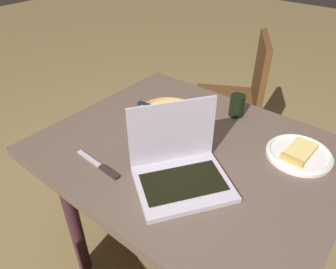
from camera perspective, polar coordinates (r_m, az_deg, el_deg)
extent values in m
plane|color=olive|center=(1.77, 3.10, -21.43)|extent=(12.00, 12.00, 0.00)
cube|color=brown|center=(1.24, 4.13, -3.21)|extent=(1.12, 0.91, 0.04)
cylinder|color=#3C1F26|center=(1.51, -16.76, -15.20)|extent=(0.06, 0.06, 0.69)
cylinder|color=#3C1F26|center=(1.86, 1.10, -2.16)|extent=(0.06, 0.06, 0.69)
cylinder|color=#3C1F26|center=(1.64, 21.96, -11.82)|extent=(0.06, 0.06, 0.69)
cube|color=silver|center=(1.06, 2.76, -9.07)|extent=(0.37, 0.39, 0.02)
cube|color=black|center=(1.05, 2.78, -8.66)|extent=(0.28, 0.31, 0.00)
cube|color=silver|center=(1.07, 0.77, 0.42)|extent=(0.18, 0.26, 0.24)
cube|color=#89BFEE|center=(1.06, 0.81, 0.34)|extent=(0.16, 0.23, 0.21)
cylinder|color=white|center=(1.27, 22.78, -3.43)|extent=(0.24, 0.24, 0.01)
torus|color=silver|center=(1.27, 22.88, -3.08)|extent=(0.23, 0.23, 0.01)
cube|color=#E7CB71|center=(1.26, 22.95, -2.83)|extent=(0.09, 0.15, 0.02)
cube|color=tan|center=(1.21, 21.65, -4.43)|extent=(0.09, 0.02, 0.03)
cylinder|color=#AAA196|center=(1.40, 0.04, 3.16)|extent=(0.33, 0.33, 0.01)
cylinder|color=#E7BA5D|center=(1.39, 0.04, 3.55)|extent=(0.28, 0.28, 0.02)
torus|color=tan|center=(1.39, 0.04, 3.83)|extent=(0.29, 0.29, 0.02)
cube|color=#B0A6BA|center=(1.36, 1.64, 3.44)|extent=(0.11, 0.08, 0.00)
cube|color=black|center=(1.43, -3.34, 5.15)|extent=(0.13, 0.04, 0.01)
cube|color=#BAB0B6|center=(1.19, -13.60, -4.70)|extent=(0.17, 0.03, 0.00)
cube|color=black|center=(1.12, -10.74, -6.73)|extent=(0.10, 0.02, 0.01)
cylinder|color=black|center=(1.43, 12.49, 5.20)|extent=(0.07, 0.07, 0.10)
cylinder|color=#4A2F1D|center=(1.41, 12.63, 6.17)|extent=(0.06, 0.06, 0.01)
cube|color=#56361B|center=(2.13, 10.45, 5.85)|extent=(0.57, 0.57, 0.04)
cube|color=#56361B|center=(2.04, 16.55, 10.88)|extent=(0.23, 0.36, 0.42)
cylinder|color=#56361B|center=(2.41, 5.48, 3.62)|extent=(0.03, 0.03, 0.43)
cylinder|color=#56361B|center=(2.10, 4.56, -1.72)|extent=(0.03, 0.03, 0.43)
cylinder|color=#56361B|center=(2.42, 14.38, 2.74)|extent=(0.03, 0.03, 0.43)
cylinder|color=#56361B|center=(2.11, 14.77, -2.70)|extent=(0.03, 0.03, 0.43)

